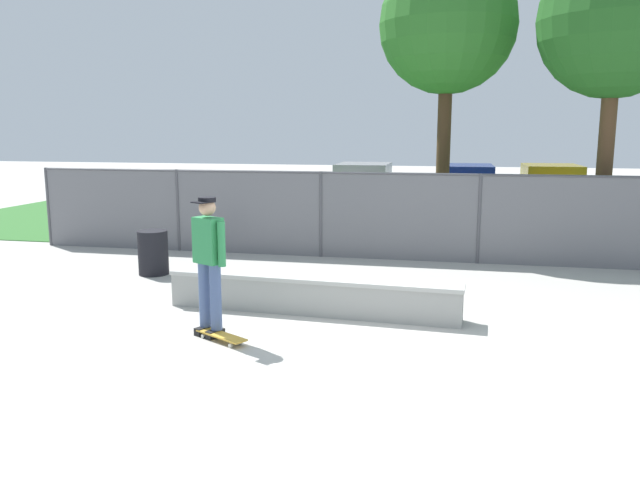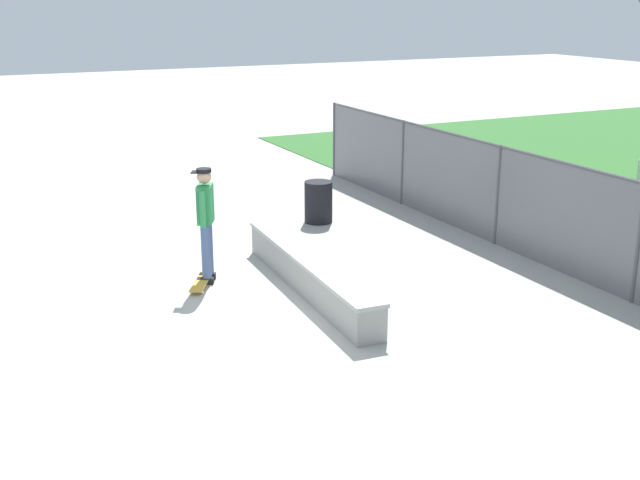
# 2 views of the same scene
# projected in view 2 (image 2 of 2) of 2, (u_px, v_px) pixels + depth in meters

# --- Properties ---
(ground_plane) EXTENTS (80.00, 80.00, 0.00)m
(ground_plane) POSITION_uv_depth(u_px,v_px,m) (301.00, 317.00, 11.38)
(ground_plane) COLOR #ADAAA3
(concrete_ledge) EXTENTS (4.45, 0.73, 0.55)m
(concrete_ledge) POSITION_uv_depth(u_px,v_px,m) (310.00, 274.00, 12.32)
(concrete_ledge) COLOR #999993
(concrete_ledge) RESTS_ON ground
(skateboarder) EXTENTS (0.55, 0.40, 1.84)m
(skateboarder) POSITION_uv_depth(u_px,v_px,m) (206.00, 219.00, 12.50)
(skateboarder) COLOR black
(skateboarder) RESTS_ON ground
(skateboard) EXTENTS (0.80, 0.57, 0.09)m
(skateboard) POSITION_uv_depth(u_px,v_px,m) (201.00, 283.00, 12.50)
(skateboard) COLOR gold
(skateboard) RESTS_ON ground
(chainlink_fence) EXTENTS (16.45, 0.07, 1.83)m
(chainlink_fence) POSITION_uv_depth(u_px,v_px,m) (561.00, 212.00, 13.04)
(chainlink_fence) COLOR #4C4C51
(chainlink_fence) RESTS_ON ground
(trash_bin) EXTENTS (0.56, 0.56, 0.83)m
(trash_bin) POSITION_uv_depth(u_px,v_px,m) (318.00, 202.00, 16.04)
(trash_bin) COLOR black
(trash_bin) RESTS_ON ground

